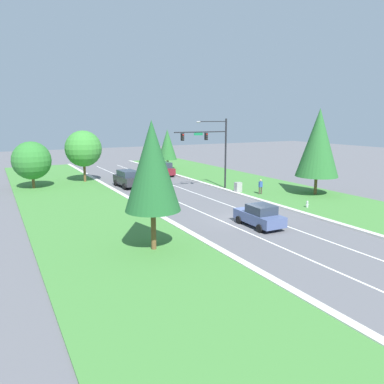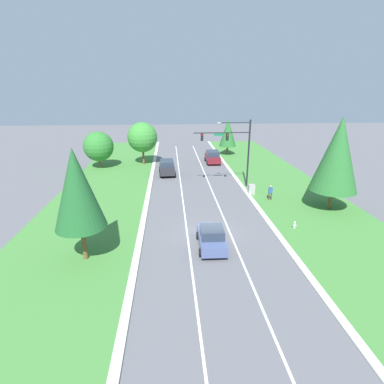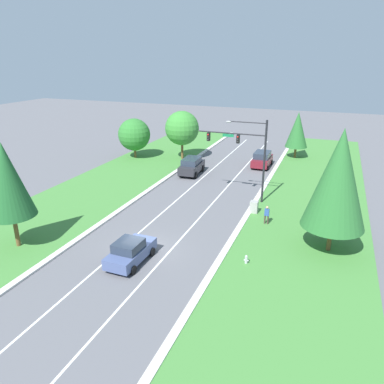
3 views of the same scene
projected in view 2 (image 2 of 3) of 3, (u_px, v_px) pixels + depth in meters
ground_plane at (209, 236)px, 24.60m from camera, size 160.00×160.00×0.00m
curb_strip_right at (277, 233)px, 24.97m from camera, size 0.50×90.00×0.15m
curb_strip_left at (140, 238)px, 24.18m from camera, size 0.50×90.00×0.15m
grass_verge_right at (337, 231)px, 25.36m from camera, size 10.00×90.00×0.08m
grass_verge_left at (74, 240)px, 23.82m from camera, size 10.00×90.00×0.08m
lane_stripe_inner_left at (188, 237)px, 24.47m from camera, size 0.14×81.00×0.01m
lane_stripe_inner_right at (231, 235)px, 24.73m from camera, size 0.14×81.00×0.01m
traffic_signal_mast at (234, 144)px, 35.02m from camera, size 6.66×0.41×8.08m
burgundy_suv at (213, 157)px, 48.27m from camera, size 2.27×4.56×1.96m
charcoal_suv at (167, 167)px, 41.79m from camera, size 2.36×4.79×2.02m
slate_blue_sedan at (211, 237)px, 22.59m from camera, size 2.14×4.31×1.72m
utility_cabinet at (251, 190)px, 34.02m from camera, size 0.70×0.60×1.17m
pedestrian at (270, 192)px, 32.11m from camera, size 0.40×0.22×1.69m
fire_hydrant at (294, 225)px, 25.76m from camera, size 0.34×0.20×0.70m
conifer_near_right_tree at (228, 133)px, 53.06m from camera, size 3.00×3.00×6.41m
oak_near_left_tree at (98, 146)px, 44.23m from camera, size 4.39×4.39×5.52m
conifer_far_right_tree at (338, 154)px, 28.22m from camera, size 4.45×4.45×9.15m
oak_far_left_tree at (142, 137)px, 46.12m from camera, size 4.59×4.59×6.62m
conifer_mid_left_tree at (77, 189)px, 19.51m from camera, size 3.42×3.42×8.04m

